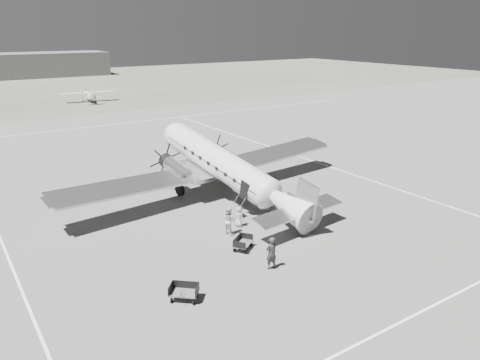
% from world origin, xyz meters
% --- Properties ---
extents(ground, '(260.00, 260.00, 0.00)m').
position_xyz_m(ground, '(0.00, 0.00, 0.00)').
color(ground, slate).
rests_on(ground, ground).
extents(taxi_line_near, '(60.00, 0.15, 0.01)m').
position_xyz_m(taxi_line_near, '(0.00, -14.00, 0.01)').
color(taxi_line_near, white).
rests_on(taxi_line_near, ground).
extents(taxi_line_right, '(0.15, 80.00, 0.01)m').
position_xyz_m(taxi_line_right, '(12.00, 0.00, 0.01)').
color(taxi_line_right, white).
rests_on(taxi_line_right, ground).
extents(taxi_line_horizon, '(90.00, 0.15, 0.01)m').
position_xyz_m(taxi_line_horizon, '(0.00, 40.00, 0.01)').
color(taxi_line_horizon, white).
rests_on(taxi_line_horizon, ground).
extents(grass_infield, '(260.00, 90.00, 0.01)m').
position_xyz_m(grass_infield, '(0.00, 95.00, 0.00)').
color(grass_infield, '#686557').
rests_on(grass_infield, ground).
extents(hangar_main, '(42.00, 14.00, 6.60)m').
position_xyz_m(hangar_main, '(5.00, 120.00, 3.30)').
color(hangar_main, '#5E5E5E').
rests_on(hangar_main, ground).
extents(dc3_airliner, '(28.84, 21.48, 5.15)m').
position_xyz_m(dc3_airliner, '(-1.63, 4.67, 2.57)').
color(dc3_airliner, '#B3B4B6').
rests_on(dc3_airliner, ground).
extents(light_plane_right, '(10.67, 9.04, 2.04)m').
position_xyz_m(light_plane_right, '(4.84, 63.36, 1.02)').
color(light_plane_right, silver).
rests_on(light_plane_right, ground).
extents(baggage_cart_near, '(1.79, 1.69, 0.83)m').
position_xyz_m(baggage_cart_near, '(-5.53, -3.53, 0.41)').
color(baggage_cart_near, '#545454').
rests_on(baggage_cart_near, ground).
extents(baggage_cart_far, '(1.84, 1.80, 0.85)m').
position_xyz_m(baggage_cart_far, '(-11.24, -6.62, 0.43)').
color(baggage_cart_far, '#545454').
rests_on(baggage_cart_far, ground).
extents(ground_crew, '(0.74, 0.51, 1.95)m').
position_xyz_m(ground_crew, '(-5.55, -6.43, 0.98)').
color(ground_crew, '#303030').
rests_on(ground_crew, ground).
extents(ramp_agent, '(0.87, 1.04, 1.93)m').
position_xyz_m(ramp_agent, '(-4.98, -1.06, 0.97)').
color(ramp_agent, silver).
rests_on(ramp_agent, ground).
extents(passenger, '(0.64, 0.81, 1.45)m').
position_xyz_m(passenger, '(-3.76, -0.41, 0.73)').
color(passenger, '#AFAFAD').
rests_on(passenger, ground).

